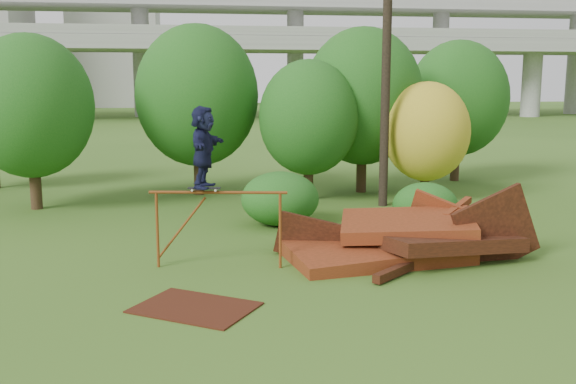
{
  "coord_description": "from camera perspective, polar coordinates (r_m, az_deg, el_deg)",
  "views": [
    {
      "loc": [
        -2.64,
        -11.17,
        3.86
      ],
      "look_at": [
        -0.8,
        2.0,
        1.6
      ],
      "focal_mm": 40.0,
      "sensor_mm": 36.0,
      "label": 1
    }
  ],
  "objects": [
    {
      "name": "ground",
      "position": [
        12.11,
        5.12,
        -8.98
      ],
      "size": [
        240.0,
        240.0,
        0.0
      ],
      "primitive_type": "plane",
      "color": "#2D5116",
      "rests_on": "ground"
    },
    {
      "name": "scrap_pile",
      "position": [
        14.6,
        10.19,
        -4.3
      ],
      "size": [
        5.9,
        3.63,
        2.12
      ],
      "color": "#4F230E",
      "rests_on": "ground"
    },
    {
      "name": "grind_rail",
      "position": [
        13.49,
        -6.21,
        -1.72
      ],
      "size": [
        2.86,
        0.54,
        1.65
      ],
      "color": "brown",
      "rests_on": "ground"
    },
    {
      "name": "skateboard",
      "position": [
        13.44,
        -7.46,
        0.34
      ],
      "size": [
        0.7,
        0.29,
        0.07
      ],
      "rotation": [
        0.0,
        0.0,
        -0.16
      ],
      "color": "black",
      "rests_on": "grind_rail"
    },
    {
      "name": "skater",
      "position": [
        13.33,
        -7.54,
        3.99
      ],
      "size": [
        0.93,
        1.65,
        1.69
      ],
      "primitive_type": "imported",
      "rotation": [
        0.0,
        0.0,
        1.28
      ],
      "color": "#161939",
      "rests_on": "skateboard"
    },
    {
      "name": "flat_plate",
      "position": [
        11.42,
        -8.26,
        -10.13
      ],
      "size": [
        2.43,
        2.26,
        0.03
      ],
      "primitive_type": "cube",
      "rotation": [
        0.0,
        0.0,
        -0.57
      ],
      "color": "#3B180C",
      "rests_on": "ground"
    },
    {
      "name": "tree_0",
      "position": [
        21.11,
        -21.93,
        7.08
      ],
      "size": [
        3.81,
        3.81,
        5.37
      ],
      "color": "black",
      "rests_on": "ground"
    },
    {
      "name": "tree_1",
      "position": [
        22.49,
        -8.08,
        8.47
      ],
      "size": [
        4.22,
        4.22,
        5.88
      ],
      "color": "black",
      "rests_on": "ground"
    },
    {
      "name": "tree_2",
      "position": [
        21.23,
        1.85,
        6.62
      ],
      "size": [
        3.3,
        3.3,
        4.65
      ],
      "color": "black",
      "rests_on": "ground"
    },
    {
      "name": "tree_3",
      "position": [
        22.93,
        6.66,
        8.42
      ],
      "size": [
        4.19,
        4.19,
        5.82
      ],
      "color": "black",
      "rests_on": "ground"
    },
    {
      "name": "tree_4",
      "position": [
        21.66,
        12.22,
        5.25
      ],
      "size": [
        2.85,
        2.85,
        3.93
      ],
      "color": "black",
      "rests_on": "ground"
    },
    {
      "name": "tree_5",
      "position": [
        26.38,
        14.85,
        8.04
      ],
      "size": [
        3.95,
        3.95,
        5.55
      ],
      "color": "black",
      "rests_on": "ground"
    },
    {
      "name": "shrub_left",
      "position": [
        17.55,
        -0.71,
        -0.59
      ],
      "size": [
        2.15,
        1.98,
        1.49
      ],
      "primitive_type": "ellipsoid",
      "color": "#144813",
      "rests_on": "ground"
    },
    {
      "name": "shrub_right",
      "position": [
        17.58,
        12.09,
        -1.19
      ],
      "size": [
        1.76,
        1.61,
        1.25
      ],
      "primitive_type": "ellipsoid",
      "color": "#144813",
      "rests_on": "ground"
    },
    {
      "name": "utility_pole",
      "position": [
        20.39,
        8.75,
        12.34
      ],
      "size": [
        1.4,
        0.28,
        9.58
      ],
      "color": "black",
      "rests_on": "ground"
    },
    {
      "name": "freeway_overpass",
      "position": [
        74.42,
        -6.07,
        14.55
      ],
      "size": [
        160.0,
        15.0,
        13.7
      ],
      "color": "gray",
      "rests_on": "ground"
    },
    {
      "name": "building_right",
      "position": [
        114.41,
        -15.1,
        14.39
      ],
      "size": [
        14.0,
        14.0,
        28.0
      ],
      "primitive_type": "cube",
      "color": "#9E9E99",
      "rests_on": "ground"
    }
  ]
}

